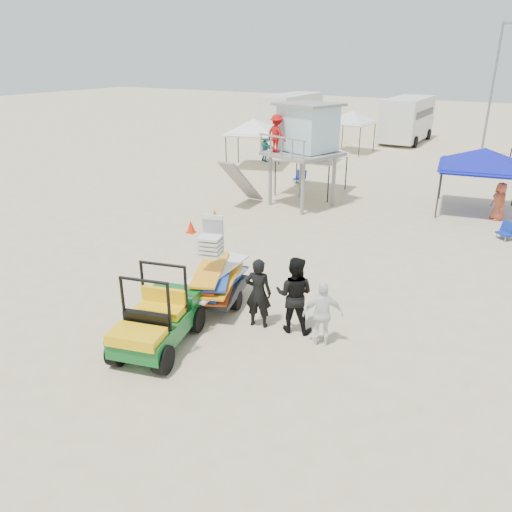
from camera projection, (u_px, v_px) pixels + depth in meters
The scene contains 21 objects.
ground at pixel (173, 345), 11.63m from camera, with size 140.00×140.00×0.00m, color beige.
utility_cart at pixel (155, 313), 11.24m from camera, with size 1.80×2.71×1.88m.
surf_trailer at pixel (214, 275), 13.09m from camera, with size 1.81×2.65×2.22m.
man_left at pixel (258, 293), 12.15m from camera, with size 0.65×0.43×1.80m, color black.
man_mid at pixel (294, 295), 11.92m from camera, with size 0.94×0.73×1.92m, color black.
man_right at pixel (323, 314), 11.39m from camera, with size 0.93×0.39×1.58m, color white.
lifeguard_tower at pixel (303, 132), 21.23m from camera, with size 3.37×3.37×4.29m.
canopy_blue at pixel (485, 151), 20.44m from camera, with size 3.70×3.70×3.12m.
canopy_white_a at pixel (313, 143), 23.49m from camera, with size 2.96×2.96×2.95m.
canopy_white_b at pixel (253, 121), 28.64m from camera, with size 3.41×3.41×3.24m.
canopy_white_c at pixel (352, 113), 33.24m from camera, with size 2.75×2.75×3.17m.
umbrella_a at pixel (302, 152), 29.98m from camera, with size 1.73×1.76×1.59m, color #AA122E.
umbrella_b at pixel (334, 154), 28.96m from camera, with size 1.87×1.91×1.72m, color yellow.
cone_near at pixel (191, 226), 18.82m from camera, with size 0.34×0.34×0.50m, color red.
cone_far at pixel (215, 215), 20.13m from camera, with size 0.34×0.34×0.50m, color #E65607.
beach_chair_a at pixel (300, 177), 26.09m from camera, with size 0.58×0.63×0.64m.
beach_chair_c at pixel (507, 230), 18.21m from camera, with size 0.74×0.85×0.64m.
rv_far_left at pixel (291, 113), 40.52m from camera, with size 2.64×6.80×3.25m.
rv_mid_left at pixel (407, 118), 37.50m from camera, with size 2.65×6.50×3.25m.
light_pole_left at pixel (491, 94), 30.27m from camera, with size 0.14×0.14×8.00m, color slate.
distant_beachgoers at pixel (313, 158), 27.92m from camera, with size 15.19×6.67×1.75m.
Camera 1 is at (6.73, -7.62, 6.33)m, focal length 35.00 mm.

